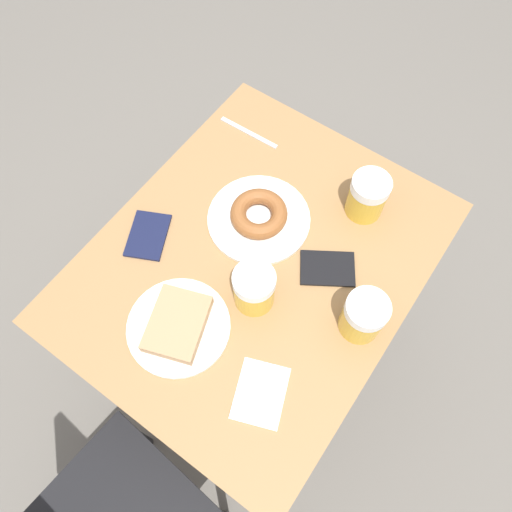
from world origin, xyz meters
TOP-DOWN VIEW (x-y plane):
  - ground_plane at (0.00, 0.00)m, footprint 8.00×8.00m
  - table at (0.00, 0.00)m, footprint 0.71×0.87m
  - plate_with_cake at (0.04, 0.23)m, footprint 0.23×0.23m
  - plate_with_donut at (0.06, -0.09)m, footprint 0.25×0.25m
  - beer_mug_left at (-0.14, -0.27)m, footprint 0.09×0.09m
  - beer_mug_center at (-0.05, 0.08)m, footprint 0.09×0.09m
  - beer_mug_right at (-0.28, 0.00)m, footprint 0.09×0.09m
  - napkin_folded at (-0.19, 0.25)m, footprint 0.14×0.16m
  - fork at (0.23, -0.30)m, footprint 0.18×0.02m
  - passport_near_edge at (-0.15, -0.08)m, footprint 0.15×0.14m
  - passport_far_edge at (0.25, 0.10)m, footprint 0.13×0.15m

SIDE VIEW (x-z plane):
  - ground_plane at x=0.00m, z-range 0.00..0.00m
  - table at x=0.00m, z-range 0.30..1.08m
  - fork at x=0.23m, z-range 0.77..0.77m
  - napkin_folded at x=-0.19m, z-range 0.77..0.78m
  - passport_near_edge at x=-0.15m, z-range 0.77..0.78m
  - passport_far_edge at x=0.25m, z-range 0.77..0.78m
  - plate_with_cake at x=0.04m, z-range 0.77..0.81m
  - plate_with_donut at x=0.06m, z-range 0.76..0.81m
  - beer_mug_left at x=-0.14m, z-range 0.77..0.89m
  - beer_mug_center at x=-0.05m, z-range 0.77..0.89m
  - beer_mug_right at x=-0.28m, z-range 0.77..0.89m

